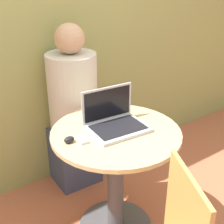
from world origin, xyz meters
TOP-DOWN VIEW (x-y plane):
  - back_wall at (0.00, 0.79)m, footprint 7.00×0.05m
  - round_table at (0.00, 0.00)m, footprint 0.76×0.76m
  - laptop at (0.02, 0.04)m, footprint 0.35×0.28m
  - cell_phone at (-0.21, 0.01)m, footprint 0.06×0.09m
  - computer_mouse at (-0.28, 0.04)m, footprint 0.06×0.04m
  - person_seated at (0.04, 0.65)m, footprint 0.36×0.56m

SIDE VIEW (x-z plane):
  - round_table at x=0.00m, z-range 0.13..0.87m
  - person_seated at x=0.04m, z-range -0.10..1.16m
  - cell_phone at x=-0.21m, z-range 0.74..0.76m
  - computer_mouse at x=-0.28m, z-range 0.74..0.78m
  - laptop at x=0.02m, z-range 0.67..0.90m
  - back_wall at x=0.00m, z-range 0.00..2.60m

